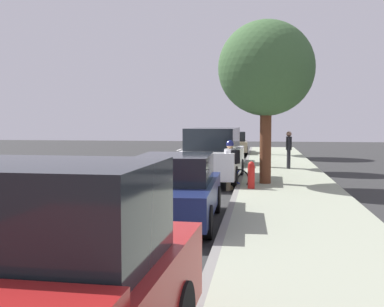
% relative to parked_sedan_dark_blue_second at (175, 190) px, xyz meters
% --- Properties ---
extents(ground, '(71.73, 71.73, 0.00)m').
position_rel_parked_sedan_dark_blue_second_xyz_m(ground, '(-1.15, 5.75, -0.75)').
color(ground, '#2E2E2E').
extents(sidewalk, '(3.16, 44.83, 0.16)m').
position_rel_parked_sedan_dark_blue_second_xyz_m(sidewalk, '(2.81, 5.75, -0.67)').
color(sidewalk, '#99A088').
rests_on(sidewalk, ground).
extents(curb_edge, '(0.16, 44.83, 0.16)m').
position_rel_parked_sedan_dark_blue_second_xyz_m(curb_edge, '(1.15, 5.75, -0.67)').
color(curb_edge, gray).
rests_on(curb_edge, ground).
extents(lane_stripe_centre, '(0.14, 44.20, 0.01)m').
position_rel_parked_sedan_dark_blue_second_xyz_m(lane_stripe_centre, '(-4.27, 5.43, -0.75)').
color(lane_stripe_centre, white).
rests_on(lane_stripe_centre, ground).
extents(lane_stripe_bike_edge, '(0.12, 44.83, 0.01)m').
position_rel_parked_sedan_dark_blue_second_xyz_m(lane_stripe_bike_edge, '(-0.32, 5.75, -0.75)').
color(lane_stripe_bike_edge, white).
rests_on(lane_stripe_bike_edge, ground).
extents(parked_sedan_dark_blue_second, '(1.93, 4.45, 1.52)m').
position_rel_parked_sedan_dark_blue_second_xyz_m(parked_sedan_dark_blue_second, '(0.00, 0.00, 0.00)').
color(parked_sedan_dark_blue_second, navy).
rests_on(parked_sedan_dark_blue_second, ground).
extents(parked_suv_white_mid, '(2.08, 4.76, 1.99)m').
position_rel_parked_sedan_dark_blue_second_xyz_m(parked_suv_white_mid, '(0.17, 7.10, 0.27)').
color(parked_suv_white_mid, white).
rests_on(parked_suv_white_mid, ground).
extents(parked_sedan_green_far, '(1.92, 4.44, 1.52)m').
position_rel_parked_sedan_dark_blue_second_xyz_m(parked_sedan_green_far, '(0.05, 13.54, 0.00)').
color(parked_sedan_green_far, '#1E512D').
rests_on(parked_sedan_green_far, ground).
extents(parked_sedan_tan_farthest, '(2.01, 4.49, 1.52)m').
position_rel_parked_sedan_dark_blue_second_xyz_m(parked_sedan_tan_farthest, '(0.07, 21.48, 0.00)').
color(parked_sedan_tan_farthest, tan).
rests_on(parked_sedan_tan_farthest, ground).
extents(bicycle_at_curb, '(1.66, 0.60, 0.73)m').
position_rel_parked_sedan_dark_blue_second_xyz_m(bicycle_at_curb, '(0.69, 5.75, -0.39)').
color(bicycle_at_curb, black).
rests_on(bicycle_at_curb, ground).
extents(cyclist_with_backpack, '(0.50, 0.58, 1.63)m').
position_rel_parked_sedan_dark_blue_second_xyz_m(cyclist_with_backpack, '(0.91, 5.28, 0.23)').
color(cyclist_with_backpack, '#C6B284').
rests_on(cyclist_with_backpack, ground).
extents(street_tree_near_cyclist, '(3.19, 3.19, 5.40)m').
position_rel_parked_sedan_dark_blue_second_xyz_m(street_tree_near_cyclist, '(2.02, 6.02, 3.21)').
color(street_tree_near_cyclist, brown).
rests_on(street_tree_near_cyclist, sidewalk).
extents(street_tree_mid_block, '(2.41, 2.41, 5.19)m').
position_rel_parked_sedan_dark_blue_second_xyz_m(street_tree_mid_block, '(2.02, 11.75, 3.24)').
color(street_tree_mid_block, '#4A3F1E').
rests_on(street_tree_mid_block, sidewalk).
extents(street_tree_far_end, '(3.54, 3.54, 5.82)m').
position_rel_parked_sedan_dark_blue_second_xyz_m(street_tree_far_end, '(2.02, 19.95, 3.70)').
color(street_tree_far_end, brown).
rests_on(street_tree_far_end, sidewalk).
extents(pedestrian_on_phone, '(0.23, 0.62, 1.62)m').
position_rel_parked_sedan_dark_blue_second_xyz_m(pedestrian_on_phone, '(3.08, 11.24, 0.32)').
color(pedestrian_on_phone, black).
rests_on(pedestrian_on_phone, sidewalk).
extents(fire_hydrant, '(0.22, 0.22, 0.84)m').
position_rel_parked_sedan_dark_blue_second_xyz_m(fire_hydrant, '(1.58, 4.67, -0.17)').
color(fire_hydrant, red).
rests_on(fire_hydrant, sidewalk).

